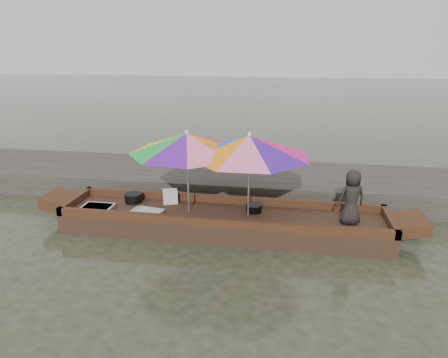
% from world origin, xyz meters
% --- Properties ---
extents(water, '(80.00, 80.00, 0.00)m').
position_xyz_m(water, '(0.00, 0.00, 0.00)').
color(water, '#272C1B').
rests_on(water, ground).
extents(dock, '(22.00, 2.20, 0.50)m').
position_xyz_m(dock, '(0.00, 2.20, 0.25)').
color(dock, '#2D2B26').
rests_on(dock, ground).
extents(boat_hull, '(5.97, 1.20, 0.35)m').
position_xyz_m(boat_hull, '(0.00, 0.00, 0.17)').
color(boat_hull, '#311F16').
rests_on(boat_hull, water).
extents(cooking_pot, '(0.34, 0.34, 0.18)m').
position_xyz_m(cooking_pot, '(-1.86, 0.29, 0.44)').
color(cooking_pot, black).
rests_on(cooking_pot, boat_hull).
extents(tray_crayfish, '(0.58, 0.40, 0.09)m').
position_xyz_m(tray_crayfish, '(-2.37, -0.23, 0.39)').
color(tray_crayfish, silver).
rests_on(tray_crayfish, boat_hull).
extents(tray_scallop, '(0.64, 0.49, 0.06)m').
position_xyz_m(tray_scallop, '(-1.40, -0.24, 0.38)').
color(tray_scallop, silver).
rests_on(tray_scallop, boat_hull).
extents(charcoal_grill, '(0.29, 0.29, 0.14)m').
position_xyz_m(charcoal_grill, '(0.55, 0.20, 0.42)').
color(charcoal_grill, black).
rests_on(charcoal_grill, boat_hull).
extents(supply_bag, '(0.34, 0.30, 0.26)m').
position_xyz_m(supply_bag, '(-1.13, 0.38, 0.48)').
color(supply_bag, silver).
rests_on(supply_bag, boat_hull).
extents(vendor, '(0.56, 0.45, 0.98)m').
position_xyz_m(vendor, '(2.25, -0.05, 0.84)').
color(vendor, black).
rests_on(vendor, boat_hull).
extents(umbrella_bow, '(2.54, 2.54, 1.55)m').
position_xyz_m(umbrella_bow, '(-0.65, 0.00, 1.12)').
color(umbrella_bow, red).
rests_on(umbrella_bow, boat_hull).
extents(umbrella_stern, '(2.87, 2.87, 1.55)m').
position_xyz_m(umbrella_stern, '(0.46, 0.00, 1.12)').
color(umbrella_stern, red).
rests_on(umbrella_stern, boat_hull).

